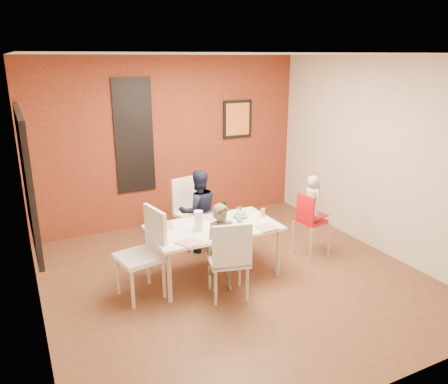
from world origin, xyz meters
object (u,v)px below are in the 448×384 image
child_near (222,248)px  wine_bottle (224,212)px  chair_far (191,208)px  toddler (312,198)px  dining_table (214,231)px  chair_near (230,256)px  high_chair (310,219)px  paper_towel_roll (199,221)px  chair_left (147,248)px  child_far (199,211)px

child_near → wine_bottle: size_ratio=4.16×
chair_far → toddler: size_ratio=1.60×
dining_table → chair_near: size_ratio=1.66×
toddler → high_chair: bearing=104.4°
chair_near → high_chair: (1.51, 0.53, 0.01)m
wine_bottle → chair_far: bearing=94.4°
dining_table → paper_towel_roll: bearing=-172.1°
high_chair → dining_table: bearing=78.8°
child_near → chair_near: bearing=-82.7°
high_chair → toddler: (0.02, 0.01, 0.30)m
chair_left → paper_towel_roll: 0.70m
toddler → wine_bottle: 1.27m
chair_near → wine_bottle: (0.27, 0.69, 0.26)m
chair_near → chair_left: (-0.80, 0.54, 0.04)m
chair_far → wine_bottle: bearing=-98.6°
chair_near → toddler: (1.53, 0.54, 0.31)m
dining_table → wine_bottle: size_ratio=6.18×
dining_table → child_near: 0.38m
chair_left → child_far: size_ratio=0.87×
chair_far → toddler: 1.75m
chair_near → child_near: (0.02, 0.24, 0.00)m
child_near → wine_bottle: bearing=73.4°
dining_table → high_chair: (1.42, -0.08, -0.06)m
wine_bottle → paper_towel_roll: size_ratio=1.05×
chair_far → child_far: child_far is taller
chair_near → child_far: 1.41m
chair_far → child_far: bearing=-98.4°
high_chair → wine_bottle: (-1.24, 0.16, 0.25)m
dining_table → child_far: size_ratio=1.34×
chair_far → toddler: (1.34, -1.09, 0.29)m
chair_far → toddler: toddler is taller
dining_table → wine_bottle: bearing=24.8°
chair_far → child_near: (-0.17, -1.39, -0.02)m
child_far → paper_towel_roll: size_ratio=4.86×
wine_bottle → dining_table: bearing=-155.2°
chair_left → paper_towel_roll: size_ratio=4.22×
chair_far → child_near: 1.40m
child_near → toddler: toddler is taller
chair_near → chair_left: bearing=-20.0°
chair_left → high_chair: chair_left is taller
chair_left → wine_bottle: chair_left is taller
chair_near → child_near: bearing=-80.8°
child_near → wine_bottle: child_near is taller
child_far → paper_towel_roll: 0.90m
toddler → paper_towel_roll: toddler is taller
dining_table → child_near: child_near is taller
chair_left → paper_towel_roll: (0.67, 0.04, 0.21)m
chair_far → child_near: bearing=-110.2°
chair_far → chair_left: bearing=-145.2°
chair_near → chair_far: (0.20, 1.64, 0.02)m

